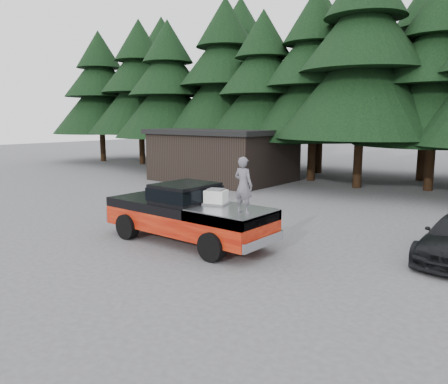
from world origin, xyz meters
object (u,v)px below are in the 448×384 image
Objects in this scene: pickup_truck at (188,222)px; man_on_bed at (243,185)px; air_compressor at (216,198)px; utility_building at (223,155)px.

man_on_bed reaches higher than pickup_truck.
pickup_truck is at bearing -5.19° from man_on_bed.
pickup_truck is at bearing 176.77° from air_compressor.
pickup_truck is 0.71× the size of utility_building.
air_compressor is 0.07× the size of utility_building.
man_on_bed is at bearing -48.86° from utility_building.
air_compressor is (0.99, 0.24, 0.88)m from pickup_truck.
man_on_bed is 16.15m from utility_building.
pickup_truck is 2.81m from man_on_bed.
man_on_bed is at bearing -35.99° from air_compressor.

